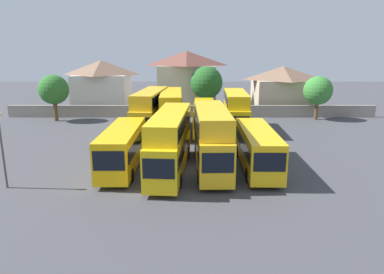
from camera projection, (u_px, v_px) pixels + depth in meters
name	position (u px, v px, depth m)	size (l,w,h in m)	color
ground	(192.00, 126.00, 47.06)	(140.00, 140.00, 0.00)	#424247
depot_boundary_wall	(192.00, 111.00, 53.07)	(56.00, 0.50, 1.80)	gray
bus_1	(123.00, 146.00, 29.40)	(2.69, 10.26, 3.54)	#F0B30E
bus_2	(171.00, 139.00, 28.68)	(3.26, 12.13, 4.94)	yellow
bus_3	(212.00, 136.00, 29.09)	(2.82, 10.87, 5.19)	yellow
bus_4	(258.00, 147.00, 29.46)	(2.81, 10.56, 3.43)	yellow
bus_5	(151.00, 109.00, 42.71)	(3.57, 11.96, 5.14)	gold
bus_6	(172.00, 109.00, 42.96)	(2.97, 12.03, 4.99)	yellow
bus_7	(204.00, 116.00, 43.42)	(2.88, 12.08, 3.46)	#E3B00E
bus_8	(236.00, 109.00, 43.32)	(3.02, 10.36, 4.90)	yellow
house_terrace_left	(103.00, 85.00, 58.45)	(9.15, 8.04, 8.36)	silver
house_terrace_centre	(187.00, 80.00, 58.95)	(9.93, 7.58, 9.86)	beige
house_terrace_right	(283.00, 88.00, 57.70)	(9.59, 8.29, 7.44)	#C6B293
tree_left_of_lot	(54.00, 90.00, 49.32)	(4.21, 4.21, 6.62)	brown
tree_behind_wall	(207.00, 83.00, 54.51)	(5.05, 5.05, 7.54)	brown
tree_right_of_lot	(318.00, 91.00, 50.31)	(4.15, 4.15, 6.35)	brown
lamp_post_lot_edge	(2.00, 145.00, 24.94)	(0.50, 0.24, 5.64)	#4C4C51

